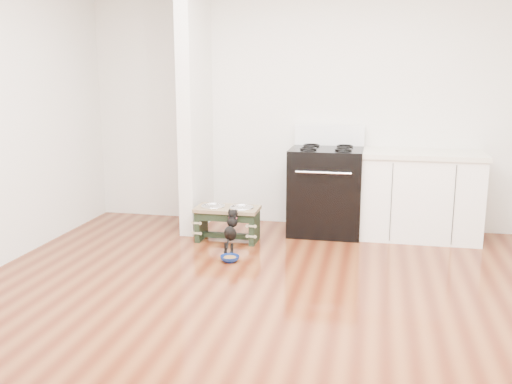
# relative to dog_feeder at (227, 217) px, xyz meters

# --- Properties ---
(ground) EXTENTS (5.00, 5.00, 0.00)m
(ground) POSITION_rel_dog_feeder_xyz_m (0.71, -1.63, -0.25)
(ground) COLOR #4C1C0D
(ground) RESTS_ON ground
(room_shell) EXTENTS (5.00, 5.00, 5.00)m
(room_shell) POSITION_rel_dog_feeder_xyz_m (0.71, -1.63, 1.37)
(room_shell) COLOR silver
(room_shell) RESTS_ON ground
(partition_wall) EXTENTS (0.15, 0.80, 2.70)m
(partition_wall) POSITION_rel_dog_feeder_xyz_m (-0.47, 0.47, 1.10)
(partition_wall) COLOR silver
(partition_wall) RESTS_ON ground
(oven_range) EXTENTS (0.76, 0.69, 1.14)m
(oven_range) POSITION_rel_dog_feeder_xyz_m (0.96, 0.53, 0.23)
(oven_range) COLOR black
(oven_range) RESTS_ON ground
(cabinet_run) EXTENTS (1.24, 0.64, 0.91)m
(cabinet_run) POSITION_rel_dog_feeder_xyz_m (1.94, 0.55, 0.20)
(cabinet_run) COLOR white
(cabinet_run) RESTS_ON ground
(dog_feeder) EXTENTS (0.65, 0.35, 0.37)m
(dog_feeder) POSITION_rel_dog_feeder_xyz_m (0.00, 0.00, 0.00)
(dog_feeder) COLOR black
(dog_feeder) RESTS_ON ground
(puppy) EXTENTS (0.11, 0.33, 0.39)m
(puppy) POSITION_rel_dog_feeder_xyz_m (0.12, -0.30, -0.04)
(puppy) COLOR black
(puppy) RESTS_ON ground
(floor_bowl) EXTENTS (0.19, 0.19, 0.06)m
(floor_bowl) POSITION_rel_dog_feeder_xyz_m (0.19, -0.64, -0.22)
(floor_bowl) COLOR navy
(floor_bowl) RESTS_ON ground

